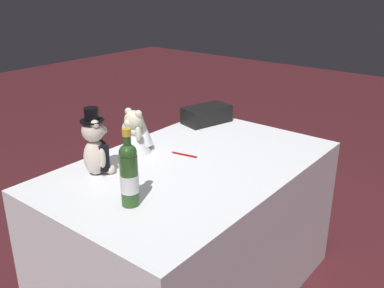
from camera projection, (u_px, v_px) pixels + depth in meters
reception_table at (192, 230)px, 2.17m from camera, size 1.41×0.89×0.73m
teddy_bear_groom at (96, 147)px, 1.89m from camera, size 0.14×0.13×0.31m
teddy_bear_bride at (137, 133)px, 2.15m from camera, size 0.20×0.16×0.23m
champagne_bottle at (129, 174)px, 1.63m from camera, size 0.07×0.07×0.31m
signing_pen at (183, 155)px, 2.13m from camera, size 0.04×0.14×0.01m
gift_case_black at (207, 115)px, 2.59m from camera, size 0.31×0.22×0.10m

